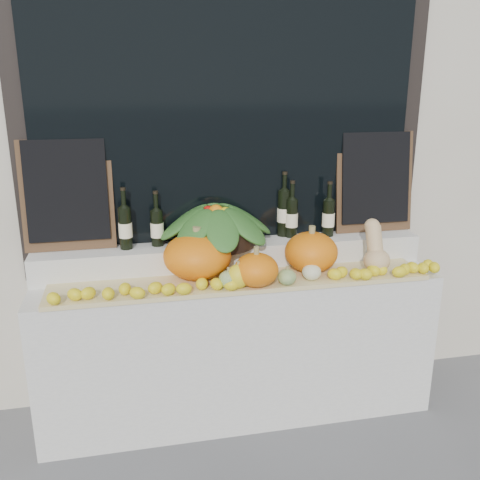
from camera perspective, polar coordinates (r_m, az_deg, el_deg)
The scene contains 18 objects.
storefront_facade at distance 3.60m, azimuth -2.80°, elevation 21.28°, with size 7.00×0.94×4.50m.
display_sill at distance 3.27m, azimuth -0.28°, elevation -11.05°, with size 2.30×0.55×0.88m, color silver.
rear_tier at distance 3.20m, azimuth -0.83°, elevation -1.57°, with size 2.30×0.25×0.16m, color silver.
straw_bedding at distance 2.97m, azimuth 0.20°, elevation -4.47°, with size 2.10×0.32×0.03m, color tan.
pumpkin_left at distance 2.96m, azimuth -4.55°, elevation -1.70°, with size 0.38×0.38×0.25m, color orange.
pumpkin_right at distance 3.08m, azimuth 7.60°, elevation -1.28°, with size 0.30×0.30×0.23m, color orange.
pumpkin_center at distance 2.86m, azimuth 1.75°, elevation -3.19°, with size 0.24×0.24×0.18m, color orange.
butternut_squash at distance 3.16m, azimuth 14.25°, elevation -1.10°, with size 0.15×0.21×0.29m.
decorative_gourds at distance 2.87m, azimuth 2.21°, elevation -3.91°, with size 0.58×0.14×0.15m.
lemon_heap at distance 2.86m, azimuth 0.66°, elevation -4.45°, with size 2.20×0.16×0.06m, color yellow, non-canonical shape.
produce_bowl at distance 3.11m, azimuth -2.55°, elevation 1.69°, with size 0.70×0.70×0.25m.
wine_bottle_far_left at distance 3.09m, azimuth -12.13°, elevation 1.33°, with size 0.08×0.08×0.35m.
wine_bottle_near_left at distance 3.12m, azimuth -8.84°, elevation 1.36°, with size 0.08×0.08×0.32m.
wine_bottle_tall at distance 3.28m, azimuth 4.71°, elevation 2.94°, with size 0.08×0.08×0.40m.
wine_bottle_near_right at distance 3.26m, azimuth 5.53°, elevation 2.42°, with size 0.08×0.08×0.35m.
wine_bottle_far_right at distance 3.31m, azimuth 9.41°, elevation 2.43°, with size 0.08×0.08×0.34m.
chalkboard_left at distance 3.12m, azimuth -17.98°, elevation 4.76°, with size 0.50×0.10×0.62m.
chalkboard_right at distance 3.44m, azimuth 14.21°, elevation 6.19°, with size 0.50×0.10×0.62m.
Camera 1 is at (-0.58, -1.30, 1.99)m, focal length 40.00 mm.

